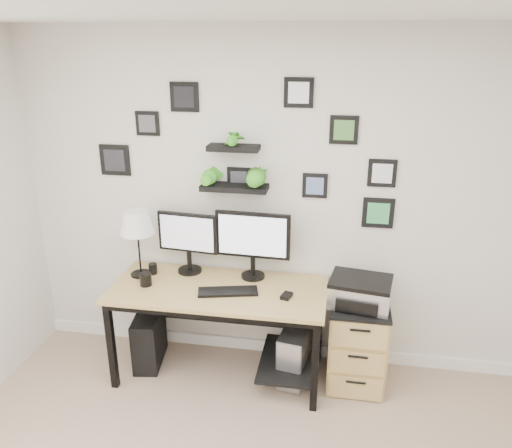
% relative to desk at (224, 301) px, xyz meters
% --- Properties ---
extents(room, '(4.00, 4.00, 4.00)m').
position_rel_desk_xyz_m(room, '(0.34, 0.32, -0.58)').
color(room, tan).
rests_on(room, ground).
extents(desk, '(1.60, 0.70, 0.75)m').
position_rel_desk_xyz_m(desk, '(0.00, 0.00, 0.00)').
color(desk, tan).
rests_on(desk, ground).
extents(monitor_left, '(0.48, 0.21, 0.49)m').
position_rel_desk_xyz_m(monitor_left, '(-0.33, 0.19, 0.41)').
color(monitor_left, black).
rests_on(monitor_left, desk).
extents(monitor_right, '(0.57, 0.19, 0.53)m').
position_rel_desk_xyz_m(monitor_right, '(0.19, 0.18, 0.44)').
color(monitor_right, black).
rests_on(monitor_right, desk).
extents(keyboard, '(0.45, 0.24, 0.02)m').
position_rel_desk_xyz_m(keyboard, '(0.05, -0.10, 0.13)').
color(keyboard, black).
rests_on(keyboard, desk).
extents(mouse, '(0.09, 0.11, 0.03)m').
position_rel_desk_xyz_m(mouse, '(0.48, -0.10, 0.14)').
color(mouse, black).
rests_on(mouse, desk).
extents(table_lamp, '(0.26, 0.26, 0.53)m').
position_rel_desk_xyz_m(table_lamp, '(-0.69, 0.08, 0.55)').
color(table_lamp, black).
rests_on(table_lamp, desk).
extents(mug, '(0.09, 0.09, 0.10)m').
position_rel_desk_xyz_m(mug, '(-0.58, -0.08, 0.17)').
color(mug, black).
rests_on(mug, desk).
extents(pen_cup, '(0.07, 0.07, 0.08)m').
position_rel_desk_xyz_m(pen_cup, '(-0.60, 0.11, 0.17)').
color(pen_cup, black).
rests_on(pen_cup, desk).
extents(pc_tower_black, '(0.25, 0.45, 0.43)m').
position_rel_desk_xyz_m(pc_tower_black, '(-0.64, 0.01, -0.41)').
color(pc_tower_black, black).
rests_on(pc_tower_black, ground).
extents(pc_tower_grey, '(0.26, 0.46, 0.43)m').
position_rel_desk_xyz_m(pc_tower_grey, '(0.55, 0.01, -0.41)').
color(pc_tower_grey, gray).
rests_on(pc_tower_grey, ground).
extents(file_cabinet, '(0.43, 0.53, 0.67)m').
position_rel_desk_xyz_m(file_cabinet, '(1.01, 0.06, -0.29)').
color(file_cabinet, tan).
rests_on(file_cabinet, ground).
extents(printer, '(0.48, 0.41, 0.20)m').
position_rel_desk_xyz_m(printer, '(1.00, 0.05, 0.14)').
color(printer, silver).
rests_on(printer, file_cabinet).
extents(wall_decor, '(2.26, 0.18, 1.07)m').
position_rel_desk_xyz_m(wall_decor, '(0.10, 0.26, 1.03)').
color(wall_decor, black).
rests_on(wall_decor, ground).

